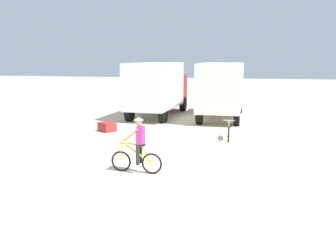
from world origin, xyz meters
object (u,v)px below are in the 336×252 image
at_px(cyclist_orange_shirt, 138,147).
at_px(bicycle_spare, 229,131).
at_px(box_truck_white_box, 222,88).
at_px(supply_crate, 107,127).
at_px(box_truck_avon_van, 157,87).

relative_size(cyclist_orange_shirt, bicycle_spare, 1.05).
bearing_deg(bicycle_spare, box_truck_white_box, 98.04).
distance_m(box_truck_white_box, supply_crate, 7.70).
bearing_deg(cyclist_orange_shirt, box_truck_avon_van, 101.12).
bearing_deg(supply_crate, cyclist_orange_shirt, -60.81).
height_order(box_truck_white_box, supply_crate, box_truck_white_box).
bearing_deg(box_truck_white_box, bicycle_spare, -81.96).
distance_m(box_truck_avon_van, box_truck_white_box, 4.00).
xyz_separation_m(box_truck_avon_van, cyclist_orange_shirt, (2.33, -11.87, -1.03)).
distance_m(box_truck_white_box, cyclist_orange_shirt, 11.96).
height_order(box_truck_white_box, cyclist_orange_shirt, box_truck_white_box).
bearing_deg(cyclist_orange_shirt, supply_crate, 119.19).
bearing_deg(box_truck_avon_van, supply_crate, -102.93).
bearing_deg(supply_crate, box_truck_avon_van, 77.07).
distance_m(cyclist_orange_shirt, supply_crate, 7.38).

